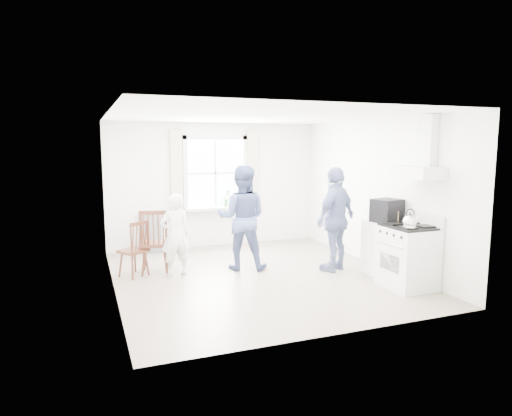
% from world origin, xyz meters
% --- Properties ---
extents(room_shell, '(4.62, 5.12, 2.64)m').
position_xyz_m(room_shell, '(0.00, 0.00, 1.30)').
color(room_shell, gray).
rests_on(room_shell, ground).
extents(window_assembly, '(1.88, 0.24, 1.70)m').
position_xyz_m(window_assembly, '(0.00, 2.45, 1.46)').
color(window_assembly, white).
rests_on(window_assembly, room_shell).
extents(range_hood, '(0.45, 0.76, 0.94)m').
position_xyz_m(range_hood, '(2.07, -1.35, 1.90)').
color(range_hood, silver).
rests_on(range_hood, room_shell).
extents(shelf_unit, '(0.40, 0.30, 0.80)m').
position_xyz_m(shelf_unit, '(-1.40, 2.33, 0.40)').
color(shelf_unit, slate).
rests_on(shelf_unit, ground).
extents(gas_stove, '(0.68, 0.76, 1.12)m').
position_xyz_m(gas_stove, '(1.91, -1.35, 0.48)').
color(gas_stove, silver).
rests_on(gas_stove, ground).
extents(kettle, '(0.21, 0.21, 0.29)m').
position_xyz_m(kettle, '(1.75, -1.56, 1.05)').
color(kettle, silver).
rests_on(kettle, gas_stove).
extents(low_cabinet, '(0.50, 0.55, 0.90)m').
position_xyz_m(low_cabinet, '(1.98, -0.65, 0.45)').
color(low_cabinet, silver).
rests_on(low_cabinet, ground).
extents(stereo_stack, '(0.49, 0.46, 0.38)m').
position_xyz_m(stereo_stack, '(1.97, -0.73, 1.09)').
color(stereo_stack, black).
rests_on(stereo_stack, low_cabinet).
extents(cardboard_box, '(0.36, 0.31, 0.19)m').
position_xyz_m(cardboard_box, '(1.97, -0.75, 1.00)').
color(cardboard_box, '#9A784A').
rests_on(cardboard_box, low_cabinet).
extents(windsor_chair_a, '(0.54, 0.54, 0.94)m').
position_xyz_m(windsor_chair_a, '(-1.84, 0.64, 0.57)').
color(windsor_chair_a, '#401F14').
rests_on(windsor_chair_a, ground).
extents(windsor_chair_b, '(0.55, 0.54, 1.10)m').
position_xyz_m(windsor_chair_b, '(-1.56, 0.69, 0.67)').
color(windsor_chair_b, '#401F14').
rests_on(windsor_chair_b, ground).
extents(person_left, '(0.57, 0.57, 1.37)m').
position_xyz_m(person_left, '(-1.24, 0.52, 0.68)').
color(person_left, silver).
rests_on(person_left, ground).
extents(person_mid, '(1.16, 1.16, 1.80)m').
position_xyz_m(person_mid, '(-0.08, 0.53, 0.90)').
color(person_mid, '#485685').
rests_on(person_mid, ground).
extents(person_right, '(1.41, 1.41, 1.78)m').
position_xyz_m(person_right, '(1.38, -0.14, 0.89)').
color(person_right, navy).
rests_on(person_right, ground).
extents(potted_plant, '(0.21, 0.21, 0.36)m').
position_xyz_m(potted_plant, '(0.21, 2.36, 1.03)').
color(potted_plant, '#387E3C').
rests_on(potted_plant, window_assembly).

